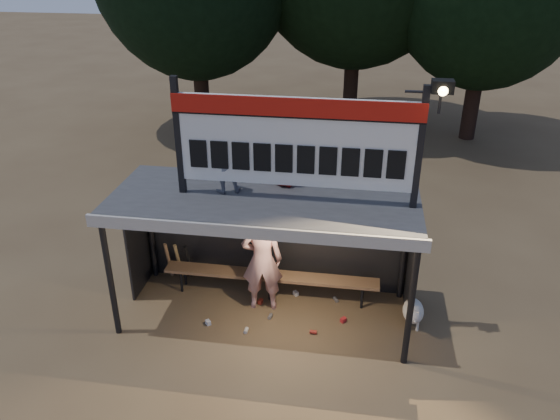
# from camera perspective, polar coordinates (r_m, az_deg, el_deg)

# --- Properties ---
(ground) EXTENTS (80.00, 80.00, 0.00)m
(ground) POSITION_cam_1_polar(r_m,az_deg,el_deg) (10.01, -1.51, -10.72)
(ground) COLOR brown
(ground) RESTS_ON ground
(player) EXTENTS (0.78, 0.57, 1.98)m
(player) POSITION_cam_1_polar(r_m,az_deg,el_deg) (9.63, -1.88, -5.25)
(player) COLOR silver
(player) RESTS_ON ground
(child_a) EXTENTS (0.62, 0.55, 1.06)m
(child_a) POSITION_cam_1_polar(r_m,az_deg,el_deg) (8.84, -5.88, 5.13)
(child_a) COLOR slate
(child_a) RESTS_ON dugout_shelter
(child_b) EXTENTS (0.50, 0.41, 0.88)m
(child_b) POSITION_cam_1_polar(r_m,az_deg,el_deg) (9.05, 0.58, 5.17)
(child_b) COLOR maroon
(child_b) RESTS_ON dugout_shelter
(dugout_shelter) EXTENTS (5.10, 2.08, 2.32)m
(dugout_shelter) POSITION_cam_1_polar(r_m,az_deg,el_deg) (9.22, -1.38, -0.64)
(dugout_shelter) COLOR #39393B
(dugout_shelter) RESTS_ON ground
(scoreboard_assembly) EXTENTS (4.10, 0.27, 1.99)m
(scoreboard_assembly) POSITION_cam_1_polar(r_m,az_deg,el_deg) (8.33, 2.02, 7.36)
(scoreboard_assembly) COLOR black
(scoreboard_assembly) RESTS_ON dugout_shelter
(bench) EXTENTS (4.00, 0.35, 0.48)m
(bench) POSITION_cam_1_polar(r_m,az_deg,el_deg) (10.20, -0.99, -6.93)
(bench) COLOR #86603F
(bench) RESTS_ON ground
(dog) EXTENTS (0.36, 0.81, 0.49)m
(dog) POSITION_cam_1_polar(r_m,az_deg,el_deg) (9.85, 13.76, -10.29)
(dog) COLOR silver
(dog) RESTS_ON ground
(bats) EXTENTS (0.47, 0.33, 0.84)m
(bats) POSITION_cam_1_polar(r_m,az_deg,el_deg) (10.85, -10.56, -5.21)
(bats) COLOR #9A6D47
(bats) RESTS_ON ground
(litter) EXTENTS (2.45, 1.32, 0.08)m
(litter) POSITION_cam_1_polar(r_m,az_deg,el_deg) (9.93, 0.44, -10.79)
(litter) COLOR red
(litter) RESTS_ON ground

